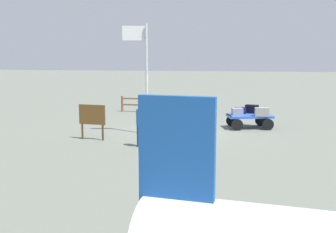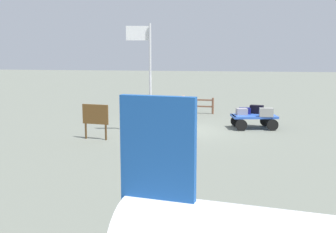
{
  "view_description": "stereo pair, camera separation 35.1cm",
  "coord_description": "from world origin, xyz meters",
  "px_view_note": "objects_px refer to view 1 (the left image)",
  "views": [
    {
      "loc": [
        -2.13,
        18.1,
        3.4
      ],
      "look_at": [
        -0.3,
        6.0,
        1.53
      ],
      "focal_mm": 44.64,
      "sensor_mm": 36.0,
      "label": 1
    },
    {
      "loc": [
        -2.47,
        18.04,
        3.4
      ],
      "look_at": [
        -0.3,
        6.0,
        1.53
      ],
      "focal_mm": 44.64,
      "sensor_mm": 36.0,
      "label": 2
    }
  ],
  "objects_px": {
    "suitcase_tan": "(262,112)",
    "worker_trailing": "(180,112)",
    "suitcase_dark": "(237,111)",
    "suitcase_maroon": "(240,111)",
    "worker_lead": "(141,122)",
    "signboard": "(92,117)",
    "suitcase_olive": "(252,109)",
    "luggage_cart": "(249,118)",
    "flagpole": "(143,67)"
  },
  "relations": [
    {
      "from": "luggage_cart",
      "to": "suitcase_dark",
      "type": "relative_size",
      "value": 3.9
    },
    {
      "from": "suitcase_tan",
      "to": "suitcase_maroon",
      "type": "distance_m",
      "value": 1.15
    },
    {
      "from": "luggage_cart",
      "to": "signboard",
      "type": "height_order",
      "value": "signboard"
    },
    {
      "from": "suitcase_dark",
      "to": "flagpole",
      "type": "bearing_deg",
      "value": 28.46
    },
    {
      "from": "luggage_cart",
      "to": "suitcase_maroon",
      "type": "xyz_separation_m",
      "value": [
        0.39,
        -0.35,
        0.3
      ]
    },
    {
      "from": "luggage_cart",
      "to": "worker_trailing",
      "type": "height_order",
      "value": "worker_trailing"
    },
    {
      "from": "luggage_cart",
      "to": "suitcase_maroon",
      "type": "relative_size",
      "value": 4.03
    },
    {
      "from": "worker_trailing",
      "to": "flagpole",
      "type": "height_order",
      "value": "flagpole"
    },
    {
      "from": "suitcase_olive",
      "to": "worker_trailing",
      "type": "distance_m",
      "value": 4.16
    },
    {
      "from": "suitcase_olive",
      "to": "worker_trailing",
      "type": "height_order",
      "value": "worker_trailing"
    },
    {
      "from": "suitcase_dark",
      "to": "worker_trailing",
      "type": "height_order",
      "value": "worker_trailing"
    },
    {
      "from": "suitcase_tan",
      "to": "luggage_cart",
      "type": "bearing_deg",
      "value": -31.25
    },
    {
      "from": "signboard",
      "to": "suitcase_tan",
      "type": "bearing_deg",
      "value": -154.49
    },
    {
      "from": "suitcase_maroon",
      "to": "signboard",
      "type": "relative_size",
      "value": 0.39
    },
    {
      "from": "worker_lead",
      "to": "signboard",
      "type": "height_order",
      "value": "worker_lead"
    },
    {
      "from": "worker_trailing",
      "to": "luggage_cart",
      "type": "bearing_deg",
      "value": -142.54
    },
    {
      "from": "suitcase_tan",
      "to": "suitcase_maroon",
      "type": "height_order",
      "value": "suitcase_tan"
    },
    {
      "from": "suitcase_maroon",
      "to": "worker_trailing",
      "type": "distance_m",
      "value": 3.61
    },
    {
      "from": "flagpole",
      "to": "signboard",
      "type": "height_order",
      "value": "flagpole"
    },
    {
      "from": "worker_trailing",
      "to": "suitcase_dark",
      "type": "bearing_deg",
      "value": -136.35
    },
    {
      "from": "suitcase_tan",
      "to": "flagpole",
      "type": "height_order",
      "value": "flagpole"
    },
    {
      "from": "suitcase_olive",
      "to": "worker_lead",
      "type": "bearing_deg",
      "value": 50.61
    },
    {
      "from": "suitcase_olive",
      "to": "suitcase_tan",
      "type": "bearing_deg",
      "value": 112.83
    },
    {
      "from": "worker_lead",
      "to": "signboard",
      "type": "relative_size",
      "value": 1.13
    },
    {
      "from": "flagpole",
      "to": "luggage_cart",
      "type": "bearing_deg",
      "value": -154.89
    },
    {
      "from": "suitcase_tan",
      "to": "suitcase_maroon",
      "type": "xyz_separation_m",
      "value": [
        0.93,
        -0.68,
        -0.05
      ]
    },
    {
      "from": "luggage_cart",
      "to": "suitcase_maroon",
      "type": "distance_m",
      "value": 0.61
    },
    {
      "from": "suitcase_dark",
      "to": "luggage_cart",
      "type": "bearing_deg",
      "value": 176.0
    },
    {
      "from": "suitcase_olive",
      "to": "flagpole",
      "type": "xyz_separation_m",
      "value": [
        4.59,
        2.68,
        2.0
      ]
    },
    {
      "from": "suitcase_dark",
      "to": "flagpole",
      "type": "distance_m",
      "value": 4.9
    },
    {
      "from": "suitcase_tan",
      "to": "worker_trailing",
      "type": "relative_size",
      "value": 0.37
    },
    {
      "from": "luggage_cart",
      "to": "suitcase_olive",
      "type": "distance_m",
      "value": 0.71
    },
    {
      "from": "worker_lead",
      "to": "worker_trailing",
      "type": "relative_size",
      "value": 0.94
    },
    {
      "from": "suitcase_maroon",
      "to": "suitcase_olive",
      "type": "distance_m",
      "value": 0.59
    },
    {
      "from": "luggage_cart",
      "to": "suitcase_olive",
      "type": "xyz_separation_m",
      "value": [
        -0.15,
        -0.6,
        0.35
      ]
    },
    {
      "from": "luggage_cart",
      "to": "signboard",
      "type": "bearing_deg",
      "value": 29.73
    },
    {
      "from": "suitcase_olive",
      "to": "signboard",
      "type": "xyz_separation_m",
      "value": [
        6.35,
        4.14,
        0.11
      ]
    },
    {
      "from": "suitcase_dark",
      "to": "suitcase_olive",
      "type": "relative_size",
      "value": 0.85
    },
    {
      "from": "flagpole",
      "to": "suitcase_tan",
      "type": "bearing_deg",
      "value": -160.57
    },
    {
      "from": "worker_trailing",
      "to": "flagpole",
      "type": "bearing_deg",
      "value": -5.26
    },
    {
      "from": "suitcase_tan",
      "to": "suitcase_olive",
      "type": "bearing_deg",
      "value": -67.17
    },
    {
      "from": "worker_lead",
      "to": "worker_trailing",
      "type": "xyz_separation_m",
      "value": [
        -1.14,
        -2.28,
        0.08
      ]
    },
    {
      "from": "suitcase_maroon",
      "to": "suitcase_dark",
      "type": "xyz_separation_m",
      "value": [
        0.14,
        0.32,
        0.0
      ]
    },
    {
      "from": "worker_lead",
      "to": "worker_trailing",
      "type": "bearing_deg",
      "value": -116.64
    },
    {
      "from": "suitcase_dark",
      "to": "worker_trailing",
      "type": "xyz_separation_m",
      "value": [
        2.37,
        2.26,
        0.23
      ]
    },
    {
      "from": "worker_lead",
      "to": "suitcase_olive",
      "type": "bearing_deg",
      "value": -129.39
    },
    {
      "from": "suitcase_olive",
      "to": "signboard",
      "type": "bearing_deg",
      "value": 33.13
    },
    {
      "from": "suitcase_maroon",
      "to": "worker_lead",
      "type": "xyz_separation_m",
      "value": [
        3.66,
        4.86,
        0.16
      ]
    },
    {
      "from": "suitcase_dark",
      "to": "suitcase_olive",
      "type": "distance_m",
      "value": 0.88
    },
    {
      "from": "suitcase_tan",
      "to": "signboard",
      "type": "height_order",
      "value": "signboard"
    }
  ]
}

